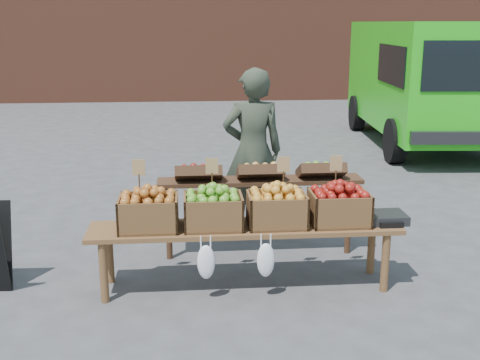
{
  "coord_description": "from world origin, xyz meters",
  "views": [
    {
      "loc": [
        -1.09,
        -4.95,
        2.28
      ],
      "look_at": [
        -0.61,
        0.46,
        0.85
      ],
      "focal_mm": 45.0,
      "sensor_mm": 36.0,
      "label": 1
    }
  ],
  "objects_px": {
    "delivery_van": "(429,84)",
    "weighing_scale": "(386,217)",
    "crate_red_apples": "(277,210)",
    "back_table": "(260,206)",
    "crate_golden_apples": "(149,213)",
    "display_bench": "(245,256)",
    "vendor": "(253,151)",
    "crate_green_apples": "(339,208)",
    "crate_russet_pears": "(213,211)"
  },
  "relations": [
    {
      "from": "display_bench",
      "to": "crate_red_apples",
      "type": "bearing_deg",
      "value": 0.0
    },
    {
      "from": "delivery_van",
      "to": "vendor",
      "type": "xyz_separation_m",
      "value": [
        -3.86,
        -4.65,
        -0.24
      ]
    },
    {
      "from": "display_bench",
      "to": "vendor",
      "type": "bearing_deg",
      "value": 81.33
    },
    {
      "from": "delivery_van",
      "to": "crate_golden_apples",
      "type": "distance_m",
      "value": 7.88
    },
    {
      "from": "delivery_van",
      "to": "crate_red_apples",
      "type": "bearing_deg",
      "value": -117.3
    },
    {
      "from": "back_table",
      "to": "delivery_van",
      "type": "bearing_deg",
      "value": 54.52
    },
    {
      "from": "vendor",
      "to": "display_bench",
      "type": "height_order",
      "value": "vendor"
    },
    {
      "from": "crate_green_apples",
      "to": "display_bench",
      "type": "bearing_deg",
      "value": 180.0
    },
    {
      "from": "crate_red_apples",
      "to": "crate_golden_apples",
      "type": "bearing_deg",
      "value": 180.0
    },
    {
      "from": "vendor",
      "to": "display_bench",
      "type": "relative_size",
      "value": 0.67
    },
    {
      "from": "vendor",
      "to": "weighing_scale",
      "type": "xyz_separation_m",
      "value": [
        1.02,
        -1.5,
        -0.3
      ]
    },
    {
      "from": "delivery_van",
      "to": "crate_red_apples",
      "type": "distance_m",
      "value": 7.25
    },
    {
      "from": "crate_red_apples",
      "to": "display_bench",
      "type": "bearing_deg",
      "value": 180.0
    },
    {
      "from": "crate_golden_apples",
      "to": "weighing_scale",
      "type": "height_order",
      "value": "crate_golden_apples"
    },
    {
      "from": "crate_green_apples",
      "to": "weighing_scale",
      "type": "distance_m",
      "value": 0.44
    },
    {
      "from": "back_table",
      "to": "crate_golden_apples",
      "type": "xyz_separation_m",
      "value": [
        -1.04,
        -0.72,
        0.19
      ]
    },
    {
      "from": "vendor",
      "to": "delivery_van",
      "type": "bearing_deg",
      "value": -132.24
    },
    {
      "from": "delivery_van",
      "to": "back_table",
      "type": "xyz_separation_m",
      "value": [
        -3.87,
        -5.43,
        -0.63
      ]
    },
    {
      "from": "delivery_van",
      "to": "display_bench",
      "type": "bearing_deg",
      "value": -119.11
    },
    {
      "from": "back_table",
      "to": "crate_golden_apples",
      "type": "distance_m",
      "value": 1.28
    },
    {
      "from": "back_table",
      "to": "vendor",
      "type": "bearing_deg",
      "value": 89.14
    },
    {
      "from": "back_table",
      "to": "crate_red_apples",
      "type": "height_order",
      "value": "back_table"
    },
    {
      "from": "crate_red_apples",
      "to": "delivery_van",
      "type": "bearing_deg",
      "value": 58.21
    },
    {
      "from": "delivery_van",
      "to": "crate_russet_pears",
      "type": "xyz_separation_m",
      "value": [
        -4.36,
        -6.15,
        -0.44
      ]
    },
    {
      "from": "delivery_van",
      "to": "vendor",
      "type": "distance_m",
      "value": 6.04
    },
    {
      "from": "back_table",
      "to": "crate_green_apples",
      "type": "height_order",
      "value": "back_table"
    },
    {
      "from": "delivery_van",
      "to": "back_table",
      "type": "height_order",
      "value": "delivery_van"
    },
    {
      "from": "crate_red_apples",
      "to": "weighing_scale",
      "type": "relative_size",
      "value": 1.47
    },
    {
      "from": "crate_green_apples",
      "to": "delivery_van",
      "type": "bearing_deg",
      "value": 62.06
    },
    {
      "from": "delivery_van",
      "to": "weighing_scale",
      "type": "distance_m",
      "value": 6.79
    },
    {
      "from": "delivery_van",
      "to": "display_bench",
      "type": "relative_size",
      "value": 1.89
    },
    {
      "from": "back_table",
      "to": "display_bench",
      "type": "xyz_separation_m",
      "value": [
        -0.22,
        -0.72,
        -0.24
      ]
    },
    {
      "from": "crate_red_apples",
      "to": "crate_green_apples",
      "type": "relative_size",
      "value": 1.0
    },
    {
      "from": "crate_russet_pears",
      "to": "crate_red_apples",
      "type": "xyz_separation_m",
      "value": [
        0.55,
        0.0,
        0.0
      ]
    },
    {
      "from": "delivery_van",
      "to": "back_table",
      "type": "bearing_deg",
      "value": -120.99
    },
    {
      "from": "back_table",
      "to": "crate_russet_pears",
      "type": "height_order",
      "value": "back_table"
    },
    {
      "from": "crate_green_apples",
      "to": "weighing_scale",
      "type": "height_order",
      "value": "crate_green_apples"
    },
    {
      "from": "crate_golden_apples",
      "to": "weighing_scale",
      "type": "bearing_deg",
      "value": 0.0
    },
    {
      "from": "delivery_van",
      "to": "crate_golden_apples",
      "type": "bearing_deg",
      "value": -124.12
    },
    {
      "from": "back_table",
      "to": "display_bench",
      "type": "distance_m",
      "value": 0.79
    },
    {
      "from": "vendor",
      "to": "crate_russet_pears",
      "type": "bearing_deg",
      "value": 68.87
    },
    {
      "from": "crate_red_apples",
      "to": "weighing_scale",
      "type": "height_order",
      "value": "crate_red_apples"
    },
    {
      "from": "vendor",
      "to": "crate_green_apples",
      "type": "relative_size",
      "value": 3.64
    },
    {
      "from": "display_bench",
      "to": "crate_russet_pears",
      "type": "height_order",
      "value": "crate_russet_pears"
    },
    {
      "from": "back_table",
      "to": "crate_green_apples",
      "type": "xyz_separation_m",
      "value": [
        0.61,
        -0.72,
        0.19
      ]
    },
    {
      "from": "crate_golden_apples",
      "to": "crate_russet_pears",
      "type": "relative_size",
      "value": 1.0
    },
    {
      "from": "delivery_van",
      "to": "weighing_scale",
      "type": "height_order",
      "value": "delivery_van"
    },
    {
      "from": "vendor",
      "to": "back_table",
      "type": "distance_m",
      "value": 0.87
    },
    {
      "from": "delivery_van",
      "to": "crate_golden_apples",
      "type": "xyz_separation_m",
      "value": [
        -4.91,
        -6.15,
        -0.44
      ]
    },
    {
      "from": "crate_golden_apples",
      "to": "crate_green_apples",
      "type": "height_order",
      "value": "same"
    }
  ]
}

